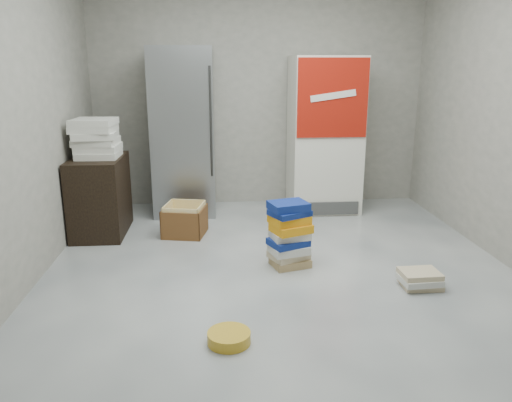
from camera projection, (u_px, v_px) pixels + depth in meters
The scene contains 10 objects.
ground at pixel (284, 284), 4.02m from camera, with size 5.00×5.00×0.00m, color beige.
room_shell at pixel (288, 52), 3.54m from camera, with size 4.04×5.04×2.82m.
steel_fridge at pixel (184, 132), 5.75m from camera, with size 0.70×0.72×1.90m.
coke_cooler at pixel (324, 135), 5.88m from camera, with size 0.80×0.73×1.80m.
wood_shelf at pixel (100, 196), 5.13m from camera, with size 0.50×0.80×0.80m, color black.
supply_box_stack at pixel (96, 138), 4.97m from camera, with size 0.45×0.45×0.39m.
phonebook_stack_main at pixel (289, 234), 4.31m from camera, with size 0.41×0.38×0.58m.
phonebook_stack_side at pixel (420, 279), 3.94m from camera, with size 0.33×0.27×0.14m.
cardboard_box at pixel (185, 222), 5.15m from camera, with size 0.48×0.48×0.33m.
bucket_lid at pixel (229, 337), 3.17m from camera, with size 0.28×0.28×0.07m, color gold.
Camera 1 is at (-0.51, -3.67, 1.72)m, focal length 35.00 mm.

